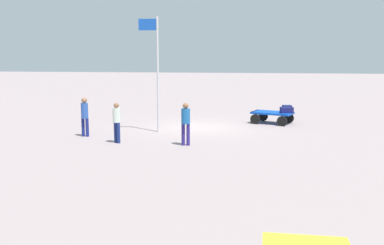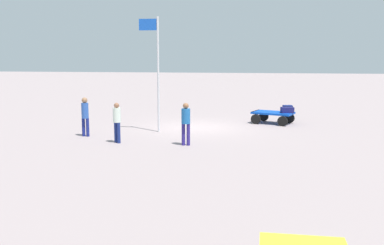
{
  "view_description": "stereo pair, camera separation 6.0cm",
  "coord_description": "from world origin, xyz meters",
  "px_view_note": "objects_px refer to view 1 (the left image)",
  "views": [
    {
      "loc": [
        -2.59,
        21.78,
        3.68
      ],
      "look_at": [
        -0.52,
        6.0,
        1.19
      ],
      "focal_mm": 41.96,
      "sensor_mm": 36.0,
      "label": 1
    },
    {
      "loc": [
        -2.65,
        21.77,
        3.68
      ],
      "look_at": [
        -0.52,
        6.0,
        1.19
      ],
      "focal_mm": 41.96,
      "sensor_mm": 36.0,
      "label": 2
    }
  ],
  "objects_px": {
    "worker_trailing": "(186,120)",
    "worker_supervisor": "(85,114)",
    "worker_lead": "(117,120)",
    "luggage_cart": "(272,115)",
    "suitcase_olive": "(288,110)",
    "suitcase_maroon": "(287,110)",
    "flagpole": "(156,66)",
    "suitcase_tan": "(287,108)"
  },
  "relations": [
    {
      "from": "worker_lead",
      "to": "worker_supervisor",
      "type": "height_order",
      "value": "worker_supervisor"
    },
    {
      "from": "worker_supervisor",
      "to": "suitcase_maroon",
      "type": "bearing_deg",
      "value": -153.61
    },
    {
      "from": "worker_supervisor",
      "to": "flagpole",
      "type": "distance_m",
      "value": 3.89
    },
    {
      "from": "worker_trailing",
      "to": "flagpole",
      "type": "xyz_separation_m",
      "value": [
        1.8,
        -2.91,
        2.08
      ]
    },
    {
      "from": "suitcase_maroon",
      "to": "flagpole",
      "type": "distance_m",
      "value": 7.24
    },
    {
      "from": "suitcase_olive",
      "to": "suitcase_maroon",
      "type": "bearing_deg",
      "value": 71.28
    },
    {
      "from": "suitcase_maroon",
      "to": "worker_supervisor",
      "type": "height_order",
      "value": "worker_supervisor"
    },
    {
      "from": "suitcase_tan",
      "to": "worker_trailing",
      "type": "bearing_deg",
      "value": 55.74
    },
    {
      "from": "suitcase_maroon",
      "to": "flagpole",
      "type": "bearing_deg",
      "value": 25.31
    },
    {
      "from": "suitcase_tan",
      "to": "worker_lead",
      "type": "relative_size",
      "value": 0.32
    },
    {
      "from": "suitcase_tan",
      "to": "worker_trailing",
      "type": "height_order",
      "value": "worker_trailing"
    },
    {
      "from": "worker_lead",
      "to": "worker_supervisor",
      "type": "relative_size",
      "value": 0.96
    },
    {
      "from": "suitcase_maroon",
      "to": "flagpole",
      "type": "height_order",
      "value": "flagpole"
    },
    {
      "from": "suitcase_maroon",
      "to": "worker_trailing",
      "type": "distance_m",
      "value": 7.31
    },
    {
      "from": "luggage_cart",
      "to": "worker_trailing",
      "type": "distance_m",
      "value": 7.16
    },
    {
      "from": "luggage_cart",
      "to": "worker_lead",
      "type": "relative_size",
      "value": 1.41
    },
    {
      "from": "worker_lead",
      "to": "suitcase_tan",
      "type": "bearing_deg",
      "value": -138.81
    },
    {
      "from": "suitcase_olive",
      "to": "worker_supervisor",
      "type": "relative_size",
      "value": 0.31
    },
    {
      "from": "suitcase_olive",
      "to": "flagpole",
      "type": "xyz_separation_m",
      "value": [
        6.25,
        3.09,
        2.33
      ]
    },
    {
      "from": "luggage_cart",
      "to": "worker_trailing",
      "type": "height_order",
      "value": "worker_trailing"
    },
    {
      "from": "worker_lead",
      "to": "worker_trailing",
      "type": "xyz_separation_m",
      "value": [
        -2.87,
        0.14,
        0.05
      ]
    },
    {
      "from": "worker_supervisor",
      "to": "worker_lead",
      "type": "bearing_deg",
      "value": 146.46
    },
    {
      "from": "suitcase_maroon",
      "to": "suitcase_tan",
      "type": "distance_m",
      "value": 0.71
    },
    {
      "from": "luggage_cart",
      "to": "suitcase_tan",
      "type": "xyz_separation_m",
      "value": [
        -0.79,
        -0.42,
        0.31
      ]
    },
    {
      "from": "worker_supervisor",
      "to": "luggage_cart",
      "type": "bearing_deg",
      "value": -150.17
    },
    {
      "from": "worker_supervisor",
      "to": "flagpole",
      "type": "relative_size",
      "value": 0.33
    },
    {
      "from": "worker_trailing",
      "to": "worker_supervisor",
      "type": "bearing_deg",
      "value": -15.97
    },
    {
      "from": "worker_trailing",
      "to": "worker_supervisor",
      "type": "xyz_separation_m",
      "value": [
        4.68,
        -1.34,
        -0.01
      ]
    },
    {
      "from": "worker_trailing",
      "to": "worker_supervisor",
      "type": "distance_m",
      "value": 4.87
    },
    {
      "from": "worker_lead",
      "to": "worker_trailing",
      "type": "bearing_deg",
      "value": 177.28
    },
    {
      "from": "suitcase_maroon",
      "to": "worker_supervisor",
      "type": "xyz_separation_m",
      "value": [
        9.08,
        4.5,
        0.24
      ]
    },
    {
      "from": "suitcase_olive",
      "to": "worker_trailing",
      "type": "bearing_deg",
      "value": 53.48
    },
    {
      "from": "suitcase_olive",
      "to": "flagpole",
      "type": "relative_size",
      "value": 0.1
    },
    {
      "from": "worker_lead",
      "to": "flagpole",
      "type": "height_order",
      "value": "flagpole"
    },
    {
      "from": "flagpole",
      "to": "worker_lead",
      "type": "bearing_deg",
      "value": 69.04
    },
    {
      "from": "worker_lead",
      "to": "worker_trailing",
      "type": "distance_m",
      "value": 2.87
    },
    {
      "from": "suitcase_maroon",
      "to": "worker_trailing",
      "type": "height_order",
      "value": "worker_trailing"
    },
    {
      "from": "suitcase_olive",
      "to": "worker_supervisor",
      "type": "bearing_deg",
      "value": 27.06
    },
    {
      "from": "luggage_cart",
      "to": "suitcase_olive",
      "type": "xyz_separation_m",
      "value": [
        -0.78,
        0.12,
        0.29
      ]
    },
    {
      "from": "suitcase_maroon",
      "to": "suitcase_tan",
      "type": "relative_size",
      "value": 1.32
    },
    {
      "from": "worker_trailing",
      "to": "suitcase_tan",
      "type": "bearing_deg",
      "value": -124.26
    },
    {
      "from": "suitcase_tan",
      "to": "luggage_cart",
      "type": "bearing_deg",
      "value": 27.81
    }
  ]
}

